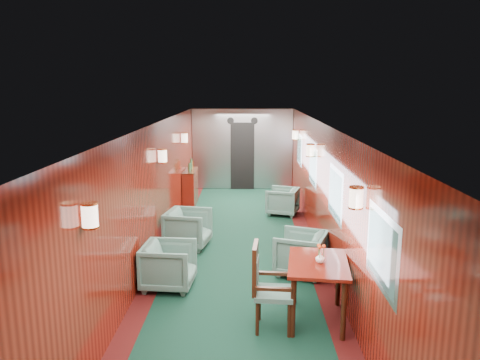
{
  "coord_description": "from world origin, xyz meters",
  "views": [
    {
      "loc": [
        0.16,
        -7.92,
        3.05
      ],
      "look_at": [
        0.0,
        1.51,
        1.15
      ],
      "focal_mm": 35.0,
      "sensor_mm": 36.0,
      "label": 1
    }
  ],
  "objects": [
    {
      "name": "room",
      "position": [
        0.0,
        0.0,
        1.63
      ],
      "size": [
        12.0,
        12.1,
        2.4
      ],
      "color": "#0D2F20",
      "rests_on": "ground"
    },
    {
      "name": "wall_sconces",
      "position": [
        0.0,
        0.57,
        1.79
      ],
      "size": [
        2.97,
        7.97,
        0.25
      ],
      "color": "#FFE4C6",
      "rests_on": "ground"
    },
    {
      "name": "armchair_left_near",
      "position": [
        -1.05,
        -1.18,
        0.35
      ],
      "size": [
        0.83,
        0.81,
        0.71
      ],
      "primitive_type": "imported",
      "rotation": [
        0.0,
        0.0,
        1.49
      ],
      "color": "#1D4541",
      "rests_on": "ground"
    },
    {
      "name": "bulkhead",
      "position": [
        0.0,
        5.91,
        1.18
      ],
      "size": [
        2.98,
        0.17,
        2.39
      ],
      "color": "#A3A6AA",
      "rests_on": "ground"
    },
    {
      "name": "credenza",
      "position": [
        -1.34,
        3.99,
        0.47
      ],
      "size": [
        0.32,
        1.02,
        1.19
      ],
      "color": "maroon",
      "rests_on": "ground"
    },
    {
      "name": "armchair_right_far",
      "position": [
        1.0,
        3.02,
        0.33
      ],
      "size": [
        0.89,
        0.88,
        0.66
      ],
      "primitive_type": "imported",
      "rotation": [
        0.0,
        0.0,
        -1.86
      ],
      "color": "#1D4541",
      "rests_on": "ground"
    },
    {
      "name": "dining_table",
      "position": [
        1.08,
        -2.18,
        0.69
      ],
      "size": [
        0.89,
        1.17,
        0.82
      ],
      "rotation": [
        0.0,
        0.0,
        -0.12
      ],
      "color": "maroon",
      "rests_on": "ground"
    },
    {
      "name": "side_chair",
      "position": [
        0.39,
        -2.39,
        0.61
      ],
      "size": [
        0.54,
        0.56,
        1.12
      ],
      "rotation": [
        0.0,
        0.0,
        -0.08
      ],
      "color": "#1D4541",
      "rests_on": "ground"
    },
    {
      "name": "flower_vase",
      "position": [
        1.1,
        -2.21,
        0.88
      ],
      "size": [
        0.13,
        0.13,
        0.13
      ],
      "primitive_type": "imported",
      "rotation": [
        0.0,
        0.0,
        -0.06
      ],
      "color": "white",
      "rests_on": "dining_table"
    },
    {
      "name": "windows_right",
      "position": [
        1.49,
        0.25,
        1.45
      ],
      "size": [
        0.02,
        8.6,
        0.8
      ],
      "color": "silver",
      "rests_on": "ground"
    },
    {
      "name": "armchair_left_far",
      "position": [
        -0.98,
        0.68,
        0.36
      ],
      "size": [
        0.92,
        0.91,
        0.73
      ],
      "primitive_type": "imported",
      "rotation": [
        0.0,
        0.0,
        1.4
      ],
      "color": "#1D4541",
      "rests_on": "ground"
    },
    {
      "name": "armchair_right_near",
      "position": [
        1.03,
        -0.61,
        0.36
      ],
      "size": [
        1.0,
        0.98,
        0.71
      ],
      "primitive_type": "imported",
      "rotation": [
        0.0,
        0.0,
        -1.92
      ],
      "color": "#1D4541",
      "rests_on": "ground"
    }
  ]
}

